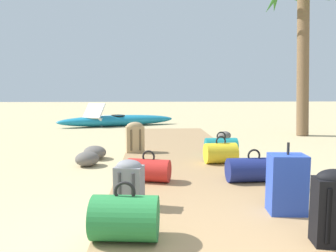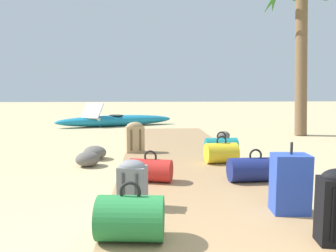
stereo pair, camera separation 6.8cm
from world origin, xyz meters
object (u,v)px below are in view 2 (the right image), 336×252
at_px(lounge_chair, 99,116).
at_px(duffel_bag_green, 131,218).
at_px(duffel_bag_yellow, 221,153).
at_px(palm_tree_far_right, 300,8).
at_px(suitcase_blue, 290,183).
at_px(duffel_bag_teal, 221,146).
at_px(backpack_tan, 135,136).
at_px(duffel_bag_navy, 255,169).
at_px(duffel_bag_red, 151,170).
at_px(backpack_grey, 133,182).
at_px(kayak, 116,121).

bearing_deg(lounge_chair, duffel_bag_green, -80.47).
bearing_deg(duffel_bag_yellow, palm_tree_far_right, 51.96).
bearing_deg(suitcase_blue, duffel_bag_teal, 90.45).
xyz_separation_m(backpack_tan, suitcase_blue, (1.53, -3.10, -0.02)).
xyz_separation_m(backpack_tan, duffel_bag_navy, (1.56, -2.05, -0.14)).
distance_m(duffel_bag_navy, palm_tree_far_right, 6.30).
distance_m(duffel_bag_green, duffel_bag_red, 1.62).
height_order(duffel_bag_navy, backpack_grey, backpack_grey).
height_order(backpack_tan, backpack_grey, backpack_tan).
relative_size(duffel_bag_green, suitcase_blue, 0.81).
relative_size(duffel_bag_red, backpack_grey, 1.25).
bearing_deg(duffel_bag_red, duffel_bag_navy, -3.68).
height_order(duffel_bag_green, duffel_bag_teal, duffel_bag_green).
distance_m(duffel_bag_red, palm_tree_far_right, 6.91).
bearing_deg(duffel_bag_red, duffel_bag_yellow, 41.07).
bearing_deg(duffel_bag_teal, duffel_bag_green, -114.03).
relative_size(backpack_tan, palm_tree_far_right, 0.13).
bearing_deg(duffel_bag_green, backpack_tan, 91.35).
height_order(duffel_bag_yellow, suitcase_blue, suitcase_blue).
height_order(duffel_bag_teal, backpack_grey, backpack_grey).
relative_size(backpack_grey, kayak, 0.12).
bearing_deg(lounge_chair, duffel_bag_teal, -63.01).
relative_size(duffel_bag_yellow, kayak, 0.13).
relative_size(duffel_bag_teal, backpack_grey, 1.18).
height_order(duffel_bag_green, backpack_tan, backpack_tan).
bearing_deg(duffel_bag_green, suitcase_blue, 18.32).
distance_m(duffel_bag_teal, lounge_chair, 6.45).
relative_size(duffel_bag_yellow, duffel_bag_green, 0.97).
relative_size(duffel_bag_yellow, duffel_bag_teal, 0.94).
xyz_separation_m(duffel_bag_yellow, kayak, (-2.19, 6.25, -0.05)).
xyz_separation_m(duffel_bag_navy, duffel_bag_red, (-1.30, 0.08, -0.01)).
bearing_deg(backpack_tan, lounge_chair, 104.81).
bearing_deg(duffel_bag_red, suitcase_blue, -41.70).
bearing_deg(duffel_bag_yellow, suitcase_blue, -85.68).
distance_m(duffel_bag_yellow, duffel_bag_navy, 1.07).
bearing_deg(duffel_bag_teal, backpack_grey, -120.17).
bearing_deg(palm_tree_far_right, duffel_bag_navy, -119.67).
bearing_deg(duffel_bag_yellow, duffel_bag_green, -116.45).
distance_m(backpack_grey, lounge_chair, 8.35).
bearing_deg(duffel_bag_green, duffel_bag_teal, 65.97).
bearing_deg(palm_tree_far_right, duffel_bag_red, -130.64).
bearing_deg(backpack_tan, duffel_bag_navy, -52.81).
xyz_separation_m(duffel_bag_navy, duffel_bag_teal, (-0.05, 1.66, 0.00)).
xyz_separation_m(suitcase_blue, backpack_grey, (-1.46, 0.24, -0.03)).
distance_m(duffel_bag_red, backpack_grey, 0.92).
relative_size(duffel_bag_green, backpack_grey, 1.14).
relative_size(duffel_bag_green, backpack_tan, 0.96).
bearing_deg(backpack_grey, backpack_tan, 91.41).
xyz_separation_m(duffel_bag_red, lounge_chair, (-1.67, 7.33, 0.11)).
height_order(backpack_tan, duffel_bag_red, backpack_tan).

